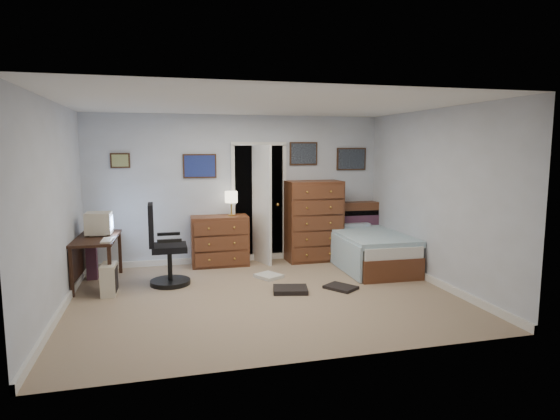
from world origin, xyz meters
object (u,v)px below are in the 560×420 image
object	(u,v)px
office_chair	(165,254)
low_dresser	(220,241)
tall_dresser	(313,221)
computer_desk	(91,248)
bed	(368,249)

from	to	relation	value
office_chair	low_dresser	distance (m)	1.30
office_chair	tall_dresser	bearing A→B (deg)	19.85
computer_desk	bed	size ratio (longest dim) A/B	0.63
low_dresser	tall_dresser	size ratio (longest dim) A/B	0.67
computer_desk	tall_dresser	xyz separation A→B (m)	(3.54, 0.63, 0.16)
office_chair	tall_dresser	xyz separation A→B (m)	(2.53, 0.92, 0.24)
computer_desk	low_dresser	xyz separation A→B (m)	(1.92, 0.66, -0.12)
office_chair	tall_dresser	size ratio (longest dim) A/B	0.85
office_chair	low_dresser	bearing A→B (deg)	46.09
low_dresser	tall_dresser	distance (m)	1.65
office_chair	tall_dresser	distance (m)	2.70
office_chair	bed	size ratio (longest dim) A/B	0.61
low_dresser	bed	world-z (taller)	low_dresser
low_dresser	bed	bearing A→B (deg)	-15.14
computer_desk	low_dresser	distance (m)	2.03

